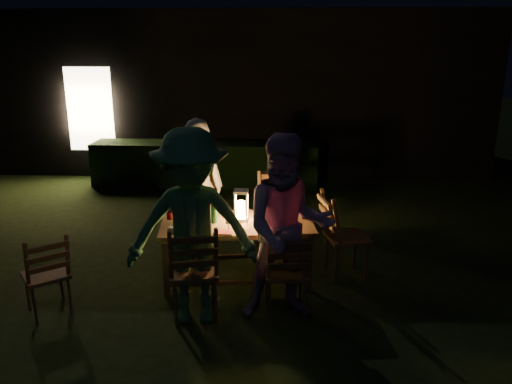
# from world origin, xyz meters

# --- Properties ---
(garden_envelope) EXTENTS (40.00, 40.00, 3.20)m
(garden_envelope) POSITION_xyz_m (-0.01, 6.15, 1.58)
(garden_envelope) COLOR black
(garden_envelope) RESTS_ON ground
(dining_table) EXTENTS (1.76, 1.04, 0.69)m
(dining_table) POSITION_xyz_m (0.48, -0.19, 0.62)
(dining_table) COLOR #53331B
(dining_table) RESTS_ON ground
(chair_near_left) EXTENTS (0.55, 0.58, 1.03)m
(chair_near_left) POSITION_xyz_m (0.14, -1.02, 0.31)
(chair_near_left) COLOR #53331B
(chair_near_left) RESTS_ON ground
(chair_near_right) EXTENTS (0.46, 0.49, 0.93)m
(chair_near_right) POSITION_xyz_m (1.02, -0.89, 0.28)
(chair_near_right) COLOR #53331B
(chair_near_right) RESTS_ON ground
(chair_far_left) EXTENTS (0.57, 0.60, 1.05)m
(chair_far_left) POSITION_xyz_m (-0.08, 0.51, 0.32)
(chair_far_left) COLOR #53331B
(chair_far_left) RESTS_ON ground
(chair_far_right) EXTENTS (0.55, 0.58, 1.05)m
(chair_far_right) POSITION_xyz_m (0.92, 0.65, 0.32)
(chair_far_right) COLOR #53331B
(chair_far_right) RESTS_ON ground
(chair_end) EXTENTS (0.58, 0.56, 1.04)m
(chair_end) POSITION_xyz_m (1.69, -0.03, 0.31)
(chair_end) COLOR #53331B
(chair_end) RESTS_ON ground
(chair_spare) EXTENTS (0.58, 0.59, 0.90)m
(chair_spare) POSITION_xyz_m (-1.31, -1.06, 0.27)
(chair_spare) COLOR #53331B
(chair_spare) RESTS_ON ground
(person_house_side) EXTENTS (0.68, 0.50, 1.73)m
(person_house_side) POSITION_xyz_m (-0.08, 0.56, 0.87)
(person_house_side) COLOR silver
(person_house_side) RESTS_ON ground
(person_opp_right) EXTENTS (0.97, 0.80, 1.82)m
(person_opp_right) POSITION_xyz_m (1.03, -0.94, 0.91)
(person_opp_right) COLOR #BB80A7
(person_opp_right) RESTS_ON ground
(person_opp_left) EXTENTS (1.30, 0.86, 1.88)m
(person_opp_left) POSITION_xyz_m (0.14, -1.07, 0.94)
(person_opp_left) COLOR #387042
(person_opp_left) RESTS_ON ground
(lantern) EXTENTS (0.16, 0.16, 0.35)m
(lantern) POSITION_xyz_m (0.52, -0.14, 0.85)
(lantern) COLOR white
(lantern) RESTS_ON dining_table
(plate_far_left) EXTENTS (0.25, 0.25, 0.01)m
(plate_far_left) POSITION_xyz_m (-0.10, -0.05, 0.70)
(plate_far_left) COLOR white
(plate_far_left) RESTS_ON dining_table
(plate_near_left) EXTENTS (0.25, 0.25, 0.01)m
(plate_near_left) POSITION_xyz_m (-0.04, -0.48, 0.70)
(plate_near_left) COLOR white
(plate_near_left) RESTS_ON dining_table
(plate_far_right) EXTENTS (0.25, 0.25, 0.01)m
(plate_far_right) POSITION_xyz_m (0.89, 0.09, 0.70)
(plate_far_right) COLOR white
(plate_far_right) RESTS_ON dining_table
(plate_near_right) EXTENTS (0.25, 0.25, 0.01)m
(plate_near_right) POSITION_xyz_m (0.95, -0.35, 0.70)
(plate_near_right) COLOR white
(plate_near_right) RESTS_ON dining_table
(wineglass_a) EXTENTS (0.06, 0.06, 0.18)m
(wineglass_a) POSITION_xyz_m (0.14, 0.04, 0.78)
(wineglass_a) COLOR #59070F
(wineglass_a) RESTS_ON dining_table
(wineglass_b) EXTENTS (0.06, 0.06, 0.18)m
(wineglass_b) POSITION_xyz_m (-0.22, -0.41, 0.78)
(wineglass_b) COLOR #59070F
(wineglass_b) RESTS_ON dining_table
(wineglass_c) EXTENTS (0.06, 0.06, 0.18)m
(wineglass_c) POSITION_xyz_m (0.81, -0.43, 0.78)
(wineglass_c) COLOR #59070F
(wineglass_c) RESTS_ON dining_table
(wineglass_d) EXTENTS (0.06, 0.06, 0.18)m
(wineglass_d) POSITION_xyz_m (1.07, 0.07, 0.78)
(wineglass_d) COLOR #59070F
(wineglass_d) RESTS_ON dining_table
(wineglass_e) EXTENTS (0.06, 0.06, 0.18)m
(wineglass_e) POSITION_xyz_m (0.42, -0.50, 0.78)
(wineglass_e) COLOR silver
(wineglass_e) RESTS_ON dining_table
(bottle_table) EXTENTS (0.07, 0.07, 0.28)m
(bottle_table) POSITION_xyz_m (0.23, -0.23, 0.83)
(bottle_table) COLOR #0F471E
(bottle_table) RESTS_ON dining_table
(napkin_left) EXTENTS (0.18, 0.14, 0.01)m
(napkin_left) POSITION_xyz_m (0.37, -0.53, 0.70)
(napkin_left) COLOR red
(napkin_left) RESTS_ON dining_table
(napkin_right) EXTENTS (0.18, 0.14, 0.01)m
(napkin_right) POSITION_xyz_m (1.06, -0.42, 0.70)
(napkin_right) COLOR red
(napkin_right) RESTS_ON dining_table
(phone) EXTENTS (0.14, 0.07, 0.01)m
(phone) POSITION_xyz_m (-0.10, -0.57, 0.70)
(phone) COLOR black
(phone) RESTS_ON dining_table
(side_table) EXTENTS (0.53, 0.53, 0.71)m
(side_table) POSITION_xyz_m (0.89, 1.85, 0.62)
(side_table) COLOR olive
(side_table) RESTS_ON ground
(ice_bucket) EXTENTS (0.30, 0.30, 0.22)m
(ice_bucket) POSITION_xyz_m (0.89, 1.85, 0.82)
(ice_bucket) COLOR #A5A8AD
(ice_bucket) RESTS_ON side_table
(bottle_bucket_a) EXTENTS (0.07, 0.07, 0.32)m
(bottle_bucket_a) POSITION_xyz_m (0.84, 1.81, 0.87)
(bottle_bucket_a) COLOR #0F471E
(bottle_bucket_a) RESTS_ON side_table
(bottle_bucket_b) EXTENTS (0.07, 0.07, 0.32)m
(bottle_bucket_b) POSITION_xyz_m (0.94, 1.89, 0.87)
(bottle_bucket_b) COLOR #0F471E
(bottle_bucket_b) RESTS_ON side_table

